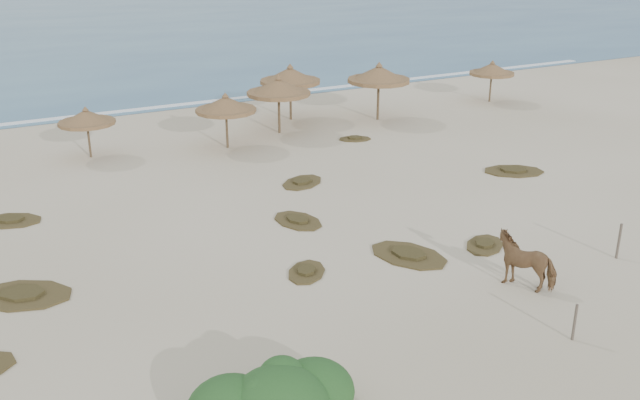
{
  "coord_description": "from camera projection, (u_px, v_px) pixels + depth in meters",
  "views": [
    {
      "loc": [
        -9.93,
        -15.34,
        10.04
      ],
      "look_at": [
        0.83,
        5.0,
        1.22
      ],
      "focal_mm": 40.0,
      "sensor_mm": 36.0,
      "label": 1
    }
  ],
  "objects": [
    {
      "name": "fence_post_far",
      "position": [
        619.0,
        241.0,
        22.92
      ],
      "size": [
        0.1,
        0.1,
        1.21
      ],
      "primitive_type": "cylinder",
      "rotation": [
        0.0,
        0.0,
        -0.21
      ],
      "color": "brown",
      "rests_on": "ground"
    },
    {
      "name": "palapa_6",
      "position": [
        379.0,
        75.0,
        38.93
      ],
      "size": [
        4.24,
        4.24,
        3.23
      ],
      "rotation": [
        0.0,
        0.0,
        0.27
      ],
      "color": "brown",
      "rests_on": "ground"
    },
    {
      "name": "scrub_6",
      "position": [
        10.0,
        220.0,
        25.99
      ],
      "size": [
        2.72,
        2.4,
        0.16
      ],
      "rotation": [
        0.0,
        0.0,
        2.64
      ],
      "color": "brown",
      "rests_on": "ground"
    },
    {
      "name": "scrub_1",
      "position": [
        22.0,
        295.0,
        20.72
      ],
      "size": [
        3.51,
        3.14,
        0.16
      ],
      "rotation": [
        0.0,
        0.0,
        2.61
      ],
      "color": "brown",
      "rests_on": "ground"
    },
    {
      "name": "ground",
      "position": [
        375.0,
        299.0,
        20.59
      ],
      "size": [
        160.0,
        160.0,
        0.0
      ],
      "primitive_type": "plane",
      "color": "beige",
      "rests_on": "ground"
    },
    {
      "name": "palapa_2",
      "position": [
        86.0,
        118.0,
        32.63
      ],
      "size": [
        3.27,
        3.27,
        2.43
      ],
      "rotation": [
        0.0,
        0.0,
        -0.32
      ],
      "color": "brown",
      "rests_on": "ground"
    },
    {
      "name": "scrub_2",
      "position": [
        306.0,
        272.0,
        22.11
      ],
      "size": [
        1.98,
        2.05,
        0.16
      ],
      "rotation": [
        0.0,
        0.0,
        0.88
      ],
      "color": "brown",
      "rests_on": "ground"
    },
    {
      "name": "palapa_5",
      "position": [
        290.0,
        76.0,
        38.99
      ],
      "size": [
        3.55,
        3.55,
        3.12
      ],
      "rotation": [
        0.0,
        0.0,
        -0.07
      ],
      "color": "brown",
      "rests_on": "ground"
    },
    {
      "name": "palapa_7",
      "position": [
        492.0,
        70.0,
        43.21
      ],
      "size": [
        3.35,
        3.35,
        2.55
      ],
      "rotation": [
        0.0,
        0.0,
        -0.27
      ],
      "color": "brown",
      "rests_on": "ground"
    },
    {
      "name": "scrub_9",
      "position": [
        409.0,
        255.0,
        23.26
      ],
      "size": [
        2.7,
        3.23,
        0.16
      ],
      "rotation": [
        0.0,
        0.0,
        1.96
      ],
      "color": "brown",
      "rests_on": "ground"
    },
    {
      "name": "palapa_3",
      "position": [
        226.0,
        105.0,
        33.98
      ],
      "size": [
        3.23,
        3.23,
        2.73
      ],
      "rotation": [
        0.0,
        0.0,
        -0.12
      ],
      "color": "brown",
      "rests_on": "ground"
    },
    {
      "name": "scrub_10",
      "position": [
        355.0,
        139.0,
        36.04
      ],
      "size": [
        1.92,
        1.59,
        0.16
      ],
      "rotation": [
        0.0,
        0.0,
        2.78
      ],
      "color": "brown",
      "rests_on": "ground"
    },
    {
      "name": "horse",
      "position": [
        527.0,
        260.0,
        21.16
      ],
      "size": [
        1.72,
        2.05,
        1.59
      ],
      "primitive_type": "imported",
      "rotation": [
        0.0,
        0.0,
        3.7
      ],
      "color": "olive",
      "rests_on": "ground"
    },
    {
      "name": "foam_line",
      "position": [
        142.0,
        109.0,
        42.05
      ],
      "size": [
        70.0,
        0.6,
        0.01
      ],
      "primitive_type": "cube",
      "color": "white",
      "rests_on": "ground"
    },
    {
      "name": "palapa_4",
      "position": [
        279.0,
        88.0,
        36.4
      ],
      "size": [
        3.91,
        3.91,
        3.07
      ],
      "rotation": [
        0.0,
        0.0,
        -0.22
      ],
      "color": "brown",
      "rests_on": "ground"
    },
    {
      "name": "ocean",
      "position": [
        32.0,
        20.0,
        82.5
      ],
      "size": [
        200.0,
        100.0,
        0.01
      ],
      "primitive_type": "cube",
      "color": "#2C5A85",
      "rests_on": "ground"
    },
    {
      "name": "scrub_5",
      "position": [
        514.0,
        171.0,
        31.28
      ],
      "size": [
        3.15,
        2.73,
        0.16
      ],
      "rotation": [
        0.0,
        0.0,
        2.68
      ],
      "color": "brown",
      "rests_on": "ground"
    },
    {
      "name": "scrub_7",
      "position": [
        302.0,
        182.0,
        29.89
      ],
      "size": [
        2.58,
        2.33,
        0.16
      ],
      "rotation": [
        0.0,
        0.0,
        0.55
      ],
      "color": "brown",
      "rests_on": "ground"
    },
    {
      "name": "scrub_3",
      "position": [
        298.0,
        220.0,
        25.98
      ],
      "size": [
        1.85,
        2.43,
        0.16
      ],
      "rotation": [
        0.0,
        0.0,
        1.79
      ],
      "color": "brown",
      "rests_on": "ground"
    },
    {
      "name": "fence_post_near",
      "position": [
        575.0,
        322.0,
        18.37
      ],
      "size": [
        0.1,
        0.1,
        1.04
      ],
      "primitive_type": "cylinder",
      "rotation": [
        0.0,
        0.0,
        0.32
      ],
      "color": "brown",
      "rests_on": "ground"
    },
    {
      "name": "scrub_4",
      "position": [
        485.0,
        245.0,
        23.99
      ],
      "size": [
        2.19,
        2.05,
        0.16
      ],
      "rotation": [
        0.0,
        0.0,
        0.64
      ],
      "color": "brown",
      "rests_on": "ground"
    }
  ]
}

